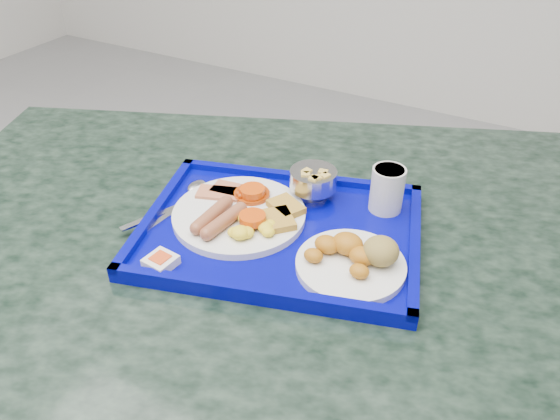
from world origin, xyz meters
name	(u,v)px	position (x,y,z in m)	size (l,w,h in m)	color
table	(266,314)	(0.32, 0.54, 0.62)	(1.58, 1.33, 0.84)	gray
tray	(280,232)	(0.36, 0.54, 0.85)	(0.55, 0.47, 0.03)	#020488
main_plate	(242,214)	(0.28, 0.53, 0.86)	(0.24, 0.24, 0.04)	silver
bread_plate	(355,258)	(0.51, 0.50, 0.87)	(0.17, 0.17, 0.06)	silver
fruit_bowl	(313,180)	(0.36, 0.65, 0.89)	(0.09, 0.09, 0.06)	#B7B7BA
juice_cup	(387,188)	(0.49, 0.68, 0.90)	(0.06, 0.06, 0.08)	silver
spoon	(190,193)	(0.16, 0.55, 0.86)	(0.04, 0.19, 0.01)	#B7B7BA
knife	(165,212)	(0.15, 0.48, 0.85)	(0.01, 0.17, 0.00)	#B7B7BA
jam_packet	(161,261)	(0.24, 0.36, 0.86)	(0.05, 0.05, 0.02)	silver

